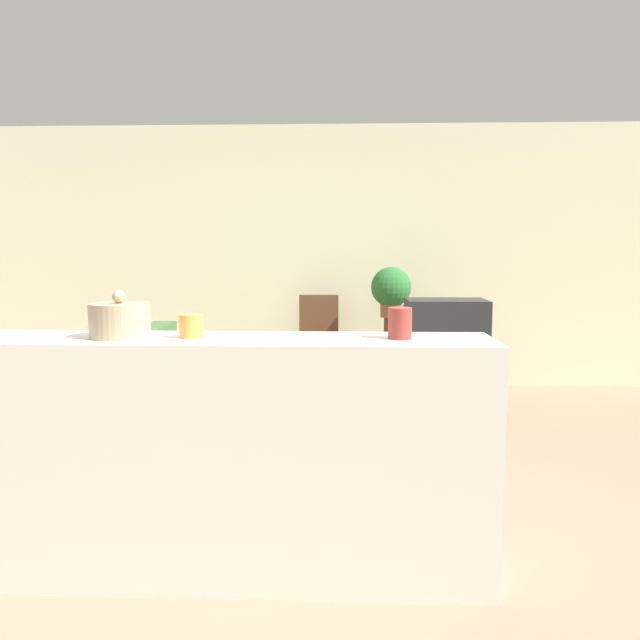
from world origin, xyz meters
name	(u,v)px	position (x,y,z in m)	size (l,w,h in m)	color
ground_plane	(247,523)	(0.00, 0.00, 0.00)	(14.00, 14.00, 0.00)	gray
wall_back	(296,257)	(0.00, 3.43, 1.35)	(9.00, 0.06, 2.70)	beige
couch	(173,401)	(-0.79, 1.45, 0.29)	(0.87, 1.76, 0.80)	#476B3D
tv_stand	(444,392)	(1.37, 2.13, 0.22)	(0.79, 0.52, 0.43)	brown
television	(445,334)	(1.36, 2.13, 0.72)	(0.68, 0.47, 0.58)	#232328
wooden_chair	(318,341)	(0.26, 3.03, 0.52)	(0.44, 0.44, 0.97)	brown
plant_stand	(390,356)	(0.97, 2.97, 0.38)	(0.13, 0.13, 0.77)	brown
potted_plant	(391,289)	(0.97, 2.97, 1.04)	(0.39, 0.39, 0.49)	#8E5B3D
foreground_counter	(227,457)	(0.00, -0.50, 0.53)	(2.30, 0.44, 1.06)	silver
decorative_bowl	(120,320)	(-0.46, -0.50, 1.13)	(0.26, 0.26, 0.20)	tan
candle_jar	(191,326)	(-0.14, -0.50, 1.11)	(0.11, 0.11, 0.10)	gold
coffee_tin	(400,323)	(0.75, -0.50, 1.13)	(0.10, 0.10, 0.13)	#99382D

